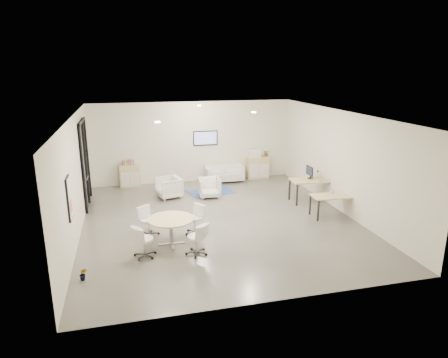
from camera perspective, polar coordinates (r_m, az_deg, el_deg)
name	(u,v)px	position (r m, az deg, el deg)	size (l,w,h in m)	color
room_shell	(219,169)	(11.72, -0.74, 1.38)	(9.60, 10.60, 4.80)	#4C4945
glass_door	(85,161)	(13.95, -19.24, 2.43)	(0.09, 1.90, 2.85)	black
artwork	(69,198)	(10.00, -21.23, -2.61)	(0.05, 0.54, 1.04)	black
wall_tv	(205,138)	(16.06, -2.68, 5.86)	(0.98, 0.06, 0.58)	black
ceiling_spots	(206,112)	(12.19, -2.60, 9.49)	(3.14, 4.14, 0.03)	#FFEAC6
sideboard_left	(130,176)	(15.86, -13.28, 0.44)	(0.77, 0.40, 0.86)	tan
sideboard_right	(258,167)	(16.68, 4.82, 1.66)	(0.92, 0.44, 0.92)	tan
books	(128,162)	(15.73, -13.54, 2.34)	(0.45, 0.14, 0.22)	red
printer	(255,153)	(16.50, 4.41, 3.70)	(0.48, 0.40, 0.32)	white
loveseat	(224,174)	(16.18, 0.00, 0.74)	(1.53, 0.78, 0.57)	silver
blue_rug	(211,192)	(14.89, -1.84, -1.84)	(1.60, 1.07, 0.01)	#2B4B85
armchair_left	(169,186)	(14.30, -7.88, -1.07)	(0.78, 0.73, 0.81)	silver
armchair_right	(209,187)	(14.23, -2.11, -1.11)	(0.74, 0.69, 0.76)	silver
desk_rear	(312,182)	(14.02, 12.49, -0.40)	(1.54, 0.86, 0.77)	tan
desk_front	(332,198)	(12.80, 15.22, -2.58)	(1.33, 0.72, 0.67)	tan
monitor	(310,172)	(14.05, 12.15, 0.98)	(0.20, 0.50, 0.44)	black
round_table	(171,221)	(10.49, -7.60, -6.04)	(1.19, 1.19, 0.72)	tan
meeting_chairs	(171,230)	(10.58, -7.55, -7.20)	(2.24, 2.24, 0.82)	white
plant_cabinet	(266,154)	(16.66, 6.07, 3.62)	(0.24, 0.27, 0.21)	#3F7F3F
plant_floor	(83,278)	(9.50, -19.44, -13.13)	(0.16, 0.30, 0.13)	#3F7F3F
cup	(332,191)	(12.99, 15.19, -1.69)	(0.13, 0.10, 0.13)	white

